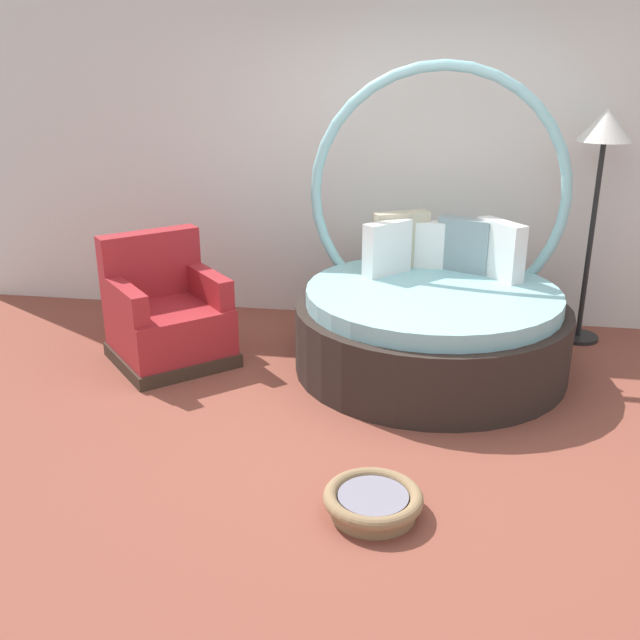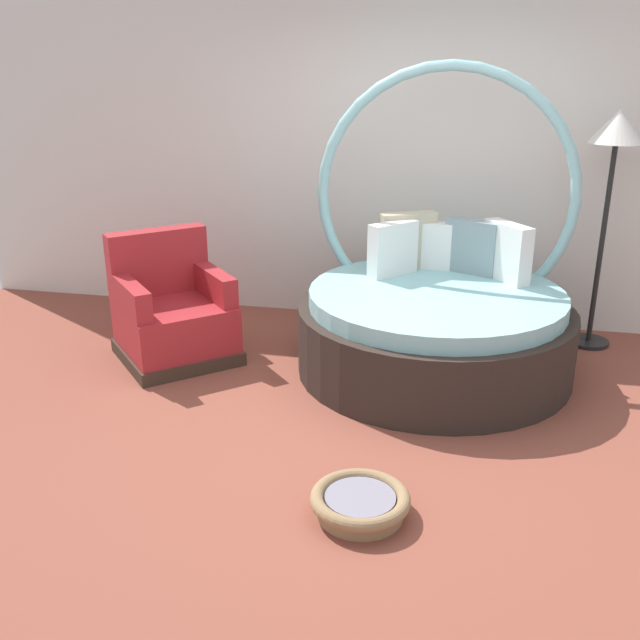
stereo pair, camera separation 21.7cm
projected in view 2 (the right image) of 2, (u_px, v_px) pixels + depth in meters
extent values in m
cube|color=brown|center=(375.00, 428.00, 4.53)|extent=(8.00, 8.00, 0.02)
cube|color=silver|center=(413.00, 167.00, 5.98)|extent=(8.00, 0.12, 2.61)
cylinder|color=#2D231E|center=(434.00, 339.00, 5.25)|extent=(1.98, 1.98, 0.50)
cylinder|color=#8CC6CC|center=(436.00, 299.00, 5.14)|extent=(1.82, 1.82, 0.12)
torus|color=#8CC6CC|center=(445.00, 197.00, 5.42)|extent=(1.96, 0.08, 1.96)
cube|color=white|center=(507.00, 252.00, 5.28)|extent=(0.35, 0.41, 0.42)
cube|color=gray|center=(472.00, 247.00, 5.46)|extent=(0.42, 0.28, 0.41)
cube|color=white|center=(442.00, 246.00, 5.57)|extent=(0.36, 0.12, 0.36)
cube|color=#BCB293|center=(407.00, 241.00, 5.56)|extent=(0.44, 0.31, 0.44)
cube|color=white|center=(393.00, 249.00, 5.41)|extent=(0.36, 0.38, 0.40)
cube|color=#38281E|center=(177.00, 352.00, 5.52)|extent=(1.13, 1.13, 0.10)
cube|color=#A32328|center=(175.00, 325.00, 5.45)|extent=(1.07, 1.07, 0.34)
cube|color=#A32328|center=(158.00, 262.00, 5.55)|extent=(0.67, 0.63, 0.50)
cube|color=#A32328|center=(130.00, 297.00, 5.20)|extent=(0.55, 0.59, 0.22)
cube|color=#A32328|center=(213.00, 283.00, 5.50)|extent=(0.55, 0.59, 0.22)
cylinder|color=#8E704C|center=(360.00, 510.00, 3.66)|extent=(0.44, 0.44, 0.06)
torus|color=#8E704C|center=(360.00, 499.00, 3.63)|extent=(0.51, 0.51, 0.07)
cylinder|color=gray|center=(360.00, 501.00, 3.64)|extent=(0.36, 0.36, 0.05)
cylinder|color=black|center=(588.00, 342.00, 5.81)|extent=(0.32, 0.32, 0.03)
cylinder|color=black|center=(601.00, 246.00, 5.53)|extent=(0.04, 0.04, 1.55)
cone|color=silver|center=(618.00, 126.00, 5.22)|extent=(0.40, 0.40, 0.24)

